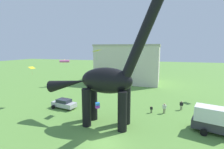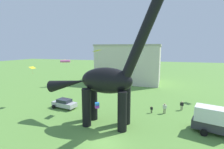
% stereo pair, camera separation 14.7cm
% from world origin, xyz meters
% --- Properties ---
extents(ground_plane, '(240.00, 240.00, 0.00)m').
position_xyz_m(ground_plane, '(0.00, 0.00, 0.00)').
color(ground_plane, '#5B8E3D').
extents(dinosaur_sculpture, '(15.80, 3.35, 16.51)m').
position_xyz_m(dinosaur_sculpture, '(-1.27, 4.37, 5.97)').
color(dinosaur_sculpture, black).
rests_on(dinosaur_sculpture, ground_plane).
extents(parked_sedan_left, '(4.44, 2.48, 1.55)m').
position_xyz_m(parked_sedan_left, '(-10.15, 8.18, 0.81)').
color(parked_sedan_left, '#B7B7BC').
rests_on(parked_sedan_left, ground_plane).
extents(parked_box_truck, '(5.96, 3.59, 3.20)m').
position_xyz_m(parked_box_truck, '(12.09, 5.90, 1.65)').
color(parked_box_truck, '#38383D').
rests_on(parked_box_truck, ground_plane).
extents(person_vendor_side, '(0.42, 0.18, 1.12)m').
position_xyz_m(person_vendor_side, '(4.20, 10.28, 0.68)').
color(person_vendor_side, black).
rests_on(person_vendor_side, ground_plane).
extents(person_strolling_adult, '(0.57, 0.25, 1.52)m').
position_xyz_m(person_strolling_adult, '(8.82, 13.02, 0.92)').
color(person_strolling_adult, '#6B6056').
rests_on(person_strolling_adult, ground_plane).
extents(person_watching_child, '(0.60, 0.27, 1.61)m').
position_xyz_m(person_watching_child, '(6.14, 10.68, 0.97)').
color(person_watching_child, '#6B6056').
rests_on(person_watching_child, ground_plane).
extents(kite_far_right, '(0.52, 0.52, 0.53)m').
position_xyz_m(kite_far_right, '(-0.24, -1.13, 4.57)').
color(kite_far_right, '#287AE5').
extents(kite_near_low, '(0.82, 1.11, 1.39)m').
position_xyz_m(kite_near_low, '(-16.46, 8.35, 6.67)').
color(kite_near_low, yellow).
extents(kite_mid_left, '(2.62, 2.60, 0.75)m').
position_xyz_m(kite_mid_left, '(-19.81, 23.98, 6.66)').
color(kite_mid_left, pink).
extents(kite_drifting, '(1.14, 1.51, 1.85)m').
position_xyz_m(kite_drifting, '(-4.48, 9.29, 9.67)').
color(kite_drifting, yellow).
extents(background_building_block, '(18.25, 12.44, 11.16)m').
position_xyz_m(background_building_block, '(-4.40, 34.37, 5.59)').
color(background_building_block, beige).
rests_on(background_building_block, ground_plane).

